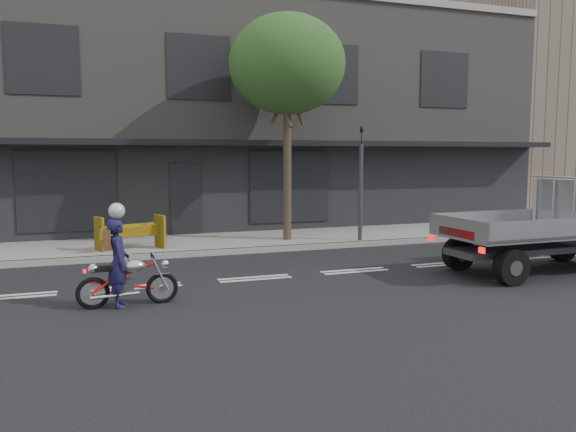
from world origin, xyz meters
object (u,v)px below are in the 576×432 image
Objects in this scene: motorcycle at (128,280)px; street_tree at (287,65)px; traffic_light_pole at (361,190)px; rider at (118,263)px; construction_barrier at (131,233)px.

street_tree is at bearing 47.71° from motorcycle.
traffic_light_pole is 8.48m from motorcycle.
rider is (-7.09, -4.73, -0.86)m from traffic_light_pole.
construction_barrier is at bearing -173.30° from street_tree.
street_tree is 8.78m from rider.
rider reaches higher than motorcycle.
motorcycle is at bearing -90.80° from rider.
street_tree is at bearing 156.97° from traffic_light_pole.
street_tree is 3.99× the size of construction_barrier.
traffic_light_pole is at bearing -57.07° from rider.
motorcycle is 0.36m from rider.
motorcycle is 1.05× the size of construction_barrier.
street_tree reaches higher than motorcycle.
street_tree is 3.80× the size of motorcycle.
traffic_light_pole is 2.21× the size of rider.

